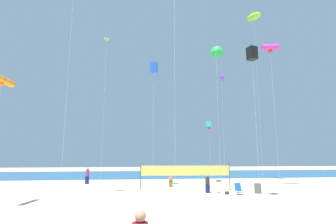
{
  "coord_description": "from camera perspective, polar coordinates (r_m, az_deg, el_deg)",
  "views": [
    {
      "loc": [
        -2.4,
        -14.61,
        3.03
      ],
      "look_at": [
        0.54,
        9.25,
        7.14
      ],
      "focal_mm": 27.72,
      "sensor_mm": 36.0,
      "label": 1
    }
  ],
  "objects": [
    {
      "name": "ground_plane",
      "position": [
        15.12,
        2.42,
        -21.25
      ],
      "size": [
        120.0,
        120.0,
        0.0
      ],
      "primitive_type": "plane",
      "color": "beige"
    },
    {
      "name": "ocean_band",
      "position": [
        45.55,
        -4.1,
        -13.47
      ],
      "size": [
        120.0,
        20.0,
        0.01
      ],
      "primitive_type": "cube",
      "color": "#28608C",
      "rests_on": "ground"
    },
    {
      "name": "beachgoer_plum_shirt",
      "position": [
        30.84,
        -17.32,
        -13.09
      ],
      "size": [
        0.42,
        0.42,
        1.82
      ],
      "rotation": [
        0.0,
        0.0,
        0.58
      ],
      "color": "navy",
      "rests_on": "ground"
    },
    {
      "name": "beachgoer_coral_shirt",
      "position": [
        26.79,
        0.61,
        -14.36
      ],
      "size": [
        0.36,
        0.36,
        1.59
      ],
      "rotation": [
        0.0,
        0.0,
        4.46
      ],
      "color": "olive",
      "rests_on": "ground"
    },
    {
      "name": "beachgoer_charcoal_shirt",
      "position": [
        22.82,
        8.68,
        -15.15
      ],
      "size": [
        0.35,
        0.35,
        1.53
      ],
      "rotation": [
        0.0,
        0.0,
        3.19
      ],
      "color": "navy",
      "rests_on": "ground"
    },
    {
      "name": "folding_beach_chair",
      "position": [
        22.44,
        15.25,
        -15.93
      ],
      "size": [
        0.52,
        0.65,
        0.89
      ],
      "rotation": [
        0.0,
        0.0,
        0.11
      ],
      "color": "#1959B2",
      "rests_on": "ground"
    },
    {
      "name": "trash_barrel",
      "position": [
        23.57,
        19.15,
        -15.57
      ],
      "size": [
        0.55,
        0.55,
        0.81
      ],
      "primitive_type": "cylinder",
      "color": "#595960",
      "rests_on": "ground"
    },
    {
      "name": "volleyball_net",
      "position": [
        24.43,
        3.84,
        -12.94
      ],
      "size": [
        8.23,
        0.73,
        2.4
      ],
      "color": "#4C4C51",
      "rests_on": "ground"
    },
    {
      "name": "beach_handbag",
      "position": [
        22.3,
        12.84,
        -16.97
      ],
      "size": [
        0.29,
        0.15,
        0.23
      ],
      "primitive_type": "cube",
      "color": "#2D2D33",
      "rests_on": "ground"
    },
    {
      "name": "kite_magenta_tube",
      "position": [
        30.97,
        21.54,
        13.0
      ],
      "size": [
        1.79,
        1.1,
        15.01
      ],
      "color": "silver",
      "rests_on": "ground"
    },
    {
      "name": "kite_cyan_tube",
      "position": [
        32.33,
        9.03,
        -2.8
      ],
      "size": [
        1.47,
        2.59,
        7.19
      ],
      "color": "silver",
      "rests_on": "ground"
    },
    {
      "name": "kite_green_delta",
      "position": [
        21.94,
        10.53,
        12.91
      ],
      "size": [
        1.09,
        0.83,
        11.95
      ],
      "color": "silver",
      "rests_on": "ground"
    },
    {
      "name": "kite_blue_box",
      "position": [
        28.72,
        -3.12,
        9.65
      ],
      "size": [
        0.86,
        0.86,
        13.12
      ],
      "color": "silver",
      "rests_on": "ground"
    },
    {
      "name": "kite_orange_tube",
      "position": [
        19.94,
        -32.72,
        5.96
      ],
      "size": [
        0.72,
        2.31,
        8.13
      ],
      "color": "silver",
      "rests_on": "ground"
    },
    {
      "name": "kite_lime_inflatable",
      "position": [
        38.63,
        18.28,
        19.23
      ],
      "size": [
        1.65,
        2.94,
        22.14
      ],
      "color": "silver",
      "rests_on": "ground"
    },
    {
      "name": "kite_lime_diamond",
      "position": [
        36.46,
        -13.34,
        14.86
      ],
      "size": [
        0.89,
        0.89,
        18.57
      ],
      "color": "silver",
      "rests_on": "ground"
    },
    {
      "name": "kite_violet_delta",
      "position": [
        31.1,
        11.7,
        7.45
      ],
      "size": [
        0.82,
        1.16,
        12.64
      ],
      "color": "silver",
      "rests_on": "ground"
    },
    {
      "name": "kite_black_box",
      "position": [
        21.86,
        17.98,
        12.11
      ],
      "size": [
        0.8,
        0.8,
        11.51
      ],
      "color": "silver",
      "rests_on": "ground"
    }
  ]
}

